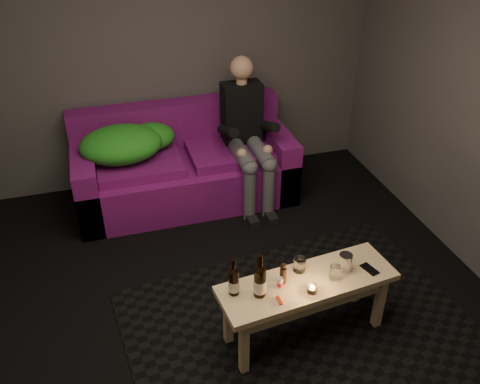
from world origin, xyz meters
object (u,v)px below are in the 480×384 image
object	(u,v)px
beer_bottle_a	(234,281)
sofa	(184,167)
coffee_table	(307,290)
steel_cup	(345,262)
beer_bottle_b	(260,281)
person	(247,131)

from	to	relation	value
beer_bottle_a	sofa	bearing A→B (deg)	88.16
coffee_table	steel_cup	world-z (taller)	steel_cup
coffee_table	beer_bottle_b	xyz separation A→B (m)	(-0.34, -0.03, 0.20)
sofa	person	size ratio (longest dim) A/B	1.50
coffee_table	steel_cup	bearing A→B (deg)	6.77
beer_bottle_b	sofa	bearing A→B (deg)	92.47
sofa	coffee_table	xyz separation A→B (m)	(0.42, -1.97, 0.08)
sofa	beer_bottle_a	xyz separation A→B (m)	(-0.06, -1.94, 0.27)
steel_cup	coffee_table	bearing A→B (deg)	-173.23
coffee_table	beer_bottle_b	size ratio (longest dim) A/B	3.88
beer_bottle_a	steel_cup	xyz separation A→B (m)	(0.76, 0.01, -0.04)
person	beer_bottle_b	distance (m)	1.90
coffee_table	steel_cup	distance (m)	0.31
person	beer_bottle_b	world-z (taller)	person
beer_bottle_a	beer_bottle_b	xyz separation A→B (m)	(0.15, -0.06, 0.02)
sofa	coffee_table	bearing A→B (deg)	-77.87
sofa	beer_bottle_b	bearing A→B (deg)	-87.53
steel_cup	person	bearing A→B (deg)	93.96
beer_bottle_a	coffee_table	bearing A→B (deg)	-3.04
sofa	coffee_table	size ratio (longest dim) A/B	1.66
coffee_table	sofa	bearing A→B (deg)	102.13
coffee_table	steel_cup	xyz separation A→B (m)	(0.27, 0.03, 0.15)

